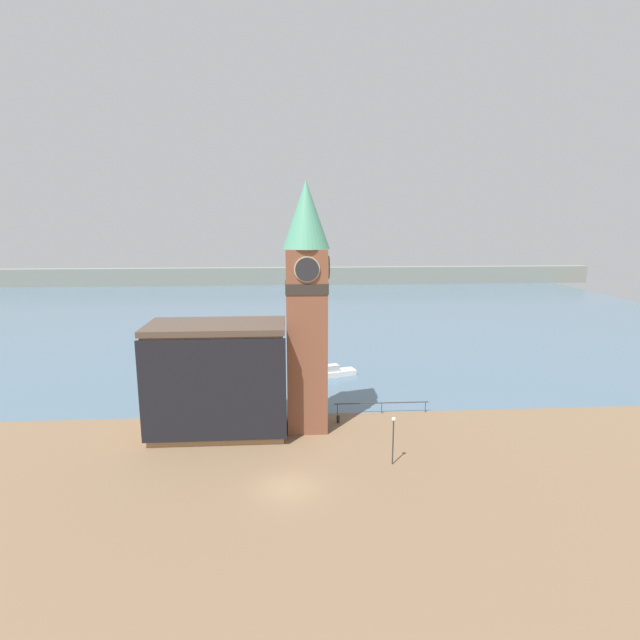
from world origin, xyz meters
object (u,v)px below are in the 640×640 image
boat_near (335,372)px  lamp_post (393,431)px  mooring_bollard_near (338,419)px  pier_building (218,379)px  clock_tower (306,301)px

boat_near → lamp_post: bearing=-101.6°
mooring_bollard_near → lamp_post: 9.16m
pier_building → lamp_post: 15.63m
mooring_bollard_near → pier_building: bearing=-172.3°
boat_near → pier_building: bearing=-144.2°
pier_building → mooring_bollard_near: (10.57, 1.42, -4.50)m
pier_building → boat_near: pier_building is taller
clock_tower → boat_near: bearing=75.3°
pier_building → lamp_post: size_ratio=3.08×
pier_building → mooring_bollard_near: size_ratio=15.96×
mooring_bollard_near → boat_near: bearing=85.8°
lamp_post → mooring_bollard_near: bearing=112.0°
pier_building → lamp_post: (13.90, -6.80, -2.22)m
boat_near → mooring_bollard_near: bearing=-111.7°
boat_near → mooring_bollard_near: (-1.04, -14.14, -0.11)m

